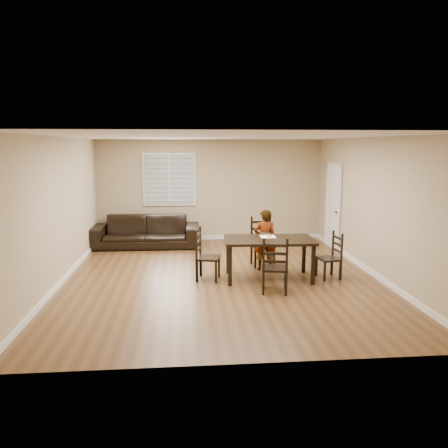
{
  "coord_description": "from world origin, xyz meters",
  "views": [
    {
      "loc": [
        -0.66,
        -8.23,
        2.53
      ],
      "look_at": [
        0.08,
        0.27,
        1.0
      ],
      "focal_mm": 35.0,
      "sensor_mm": 36.0,
      "label": 1
    }
  ],
  "objects": [
    {
      "name": "dining_table",
      "position": [
        0.9,
        -0.22,
        0.7
      ],
      "size": [
        1.73,
        1.03,
        0.79
      ],
      "rotation": [
        0.0,
        0.0,
        -0.05
      ],
      "color": "black",
      "rests_on": "ground"
    },
    {
      "name": "sofa",
      "position": [
        -1.69,
        2.75,
        0.39
      ],
      "size": [
        2.7,
        1.11,
        0.78
      ],
      "primitive_type": "imported",
      "rotation": [
        0.0,
        0.0,
        -0.02
      ],
      "color": "black",
      "rests_on": "ground"
    },
    {
      "name": "room",
      "position": [
        0.04,
        0.18,
        1.81
      ],
      "size": [
        6.04,
        7.04,
        2.72
      ],
      "color": "tan",
      "rests_on": "ground"
    },
    {
      "name": "chair_left",
      "position": [
        -0.38,
        -0.14,
        0.45
      ],
      "size": [
        0.51,
        0.53,
        1.0
      ],
      "rotation": [
        0.0,
        0.0,
        1.35
      ],
      "color": "black",
      "rests_on": "ground"
    },
    {
      "name": "child",
      "position": [
        0.93,
        0.39,
        0.63
      ],
      "size": [
        0.48,
        0.33,
        1.26
      ],
      "primitive_type": "imported",
      "rotation": [
        0.0,
        0.0,
        3.08
      ],
      "color": "gray",
      "rests_on": "ground"
    },
    {
      "name": "chair_far",
      "position": [
        0.84,
        -1.11,
        0.45
      ],
      "size": [
        0.52,
        0.5,
        1.0
      ],
      "rotation": [
        0.0,
        0.0,
        2.95
      ],
      "color": "black",
      "rests_on": "ground"
    },
    {
      "name": "ground",
      "position": [
        0.0,
        0.0,
        0.0
      ],
      "size": [
        7.0,
        7.0,
        0.0
      ],
      "primitive_type": "plane",
      "color": "brown",
      "rests_on": "ground"
    },
    {
      "name": "chair_near",
      "position": [
        0.94,
        0.85,
        0.47
      ],
      "size": [
        0.5,
        0.47,
        1.04
      ],
      "rotation": [
        0.0,
        0.0,
        0.07
      ],
      "color": "black",
      "rests_on": "ground"
    },
    {
      "name": "chair_right",
      "position": [
        2.17,
        -0.27,
        0.41
      ],
      "size": [
        0.44,
        0.46,
        0.9
      ],
      "rotation": [
        0.0,
        0.0,
        -1.42
      ],
      "color": "black",
      "rests_on": "ground"
    },
    {
      "name": "donut",
      "position": [
        0.93,
        -0.03,
        0.81
      ],
      "size": [
        0.1,
        0.1,
        0.04
      ],
      "color": "#B58441",
      "rests_on": "napkin"
    },
    {
      "name": "napkin",
      "position": [
        0.91,
        -0.03,
        0.79
      ],
      "size": [
        0.29,
        0.29,
        0.0
      ],
      "primitive_type": "cube",
      "rotation": [
        0.0,
        0.0,
        -0.02
      ],
      "color": "white",
      "rests_on": "dining_table"
    }
  ]
}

